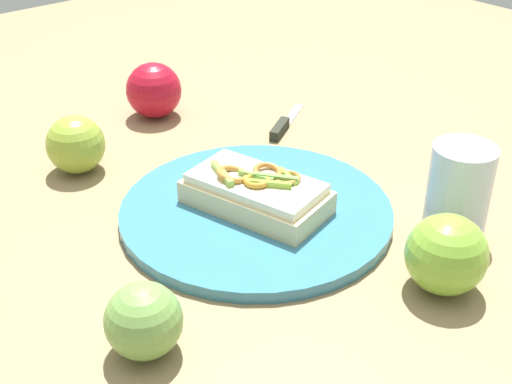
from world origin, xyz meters
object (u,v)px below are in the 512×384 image
Objects in this scene: sandwich at (256,192)px; apple_2 at (154,90)px; plate at (256,212)px; apple_0 at (144,321)px; drinking_glass at (459,190)px; apple_4 at (446,254)px; knife at (283,125)px; apple_3 at (76,145)px.

apple_2 is at bearing 153.37° from sandwich.
apple_0 reaches higher than plate.
drinking_glass is (-0.49, -0.08, 0.01)m from apple_2.
apple_4 is 0.40m from knife.
sandwich is 0.23m from drinking_glass.
sandwich reaches higher than plate.
sandwich is 2.17× the size of apple_2.
apple_0 is 0.92× the size of apple_3.
apple_0 is (-0.11, 0.22, 0.00)m from sandwich.
plate is 4.55× the size of apple_0.
plate is at bearing -170.39° from knife.
apple_2 is at bearing 9.87° from drinking_glass.
apple_0 is 0.66× the size of drinking_glass.
drinking_glass reaches higher than apple_0.
apple_0 reaches higher than knife.
knife is at bearing -5.86° from drinking_glass.
apple_3 is 0.48m from drinking_glass.
apple_4 is 0.77× the size of drinking_glass.
sandwich is 1.46× the size of knife.
apple_4 is (-0.22, -0.06, 0.01)m from sandwich.
apple_0 is 0.49m from knife.
apple_0 is 0.36m from apple_3.
plate is 3.00× the size of drinking_glass.
apple_0 is 0.84× the size of apple_2.
apple_2 is 0.79× the size of drinking_glass.
drinking_glass is at bearing 27.91° from sandwich.
apple_2 is 1.02× the size of apple_4.
apple_3 reaches higher than knife.
knife is at bearing -49.79° from plate.
apple_3 is 0.72× the size of drinking_glass.
plate is 4.19× the size of apple_3.
apple_2 is at bearing -64.94° from apple_3.
drinking_glass reaches higher than apple_2.
sandwich is at bearing 14.50° from apple_4.
plate is at bearing 14.52° from apple_4.
apple_0 is at bearing 67.15° from apple_4.
apple_3 is at bearing 32.44° from drinking_glass.
sandwich is at bearing -170.37° from knife.
plate is 0.26m from apple_3.
apple_4 reaches higher than sandwich.
apple_3 is (0.24, 0.10, 0.00)m from sandwich.
knife is at bearing -105.50° from apple_3.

